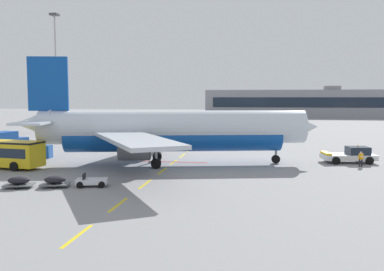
# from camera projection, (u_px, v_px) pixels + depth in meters

# --- Properties ---
(ground) EXTENTS (400.00, 400.00, 0.00)m
(ground) POSITION_uv_depth(u_px,v_px,m) (338.00, 148.00, 63.93)
(ground) COLOR gray
(apron_paint_markings) EXTENTS (8.00, 92.06, 0.01)m
(apron_paint_markings) POSITION_uv_depth(u_px,v_px,m) (193.00, 148.00, 63.79)
(apron_paint_markings) COLOR yellow
(apron_paint_markings) RESTS_ON ground
(airliner_foreground) EXTENTS (34.58, 33.81, 12.20)m
(airliner_foreground) POSITION_uv_depth(u_px,v_px,m) (169.00, 130.00, 47.53)
(airliner_foreground) COLOR silver
(airliner_foreground) RESTS_ON ground
(pushback_tug) EXTENTS (6.34, 3.85, 2.08)m
(pushback_tug) POSITION_uv_depth(u_px,v_px,m) (350.00, 155.00, 49.08)
(pushback_tug) COLOR silver
(pushback_tug) RESTS_ON ground
(catering_truck) EXTENTS (3.49, 7.29, 3.14)m
(catering_truck) POSITION_uv_depth(u_px,v_px,m) (3.00, 143.00, 55.35)
(catering_truck) COLOR black
(catering_truck) RESTS_ON ground
(baggage_train) EXTENTS (8.69, 3.61, 1.14)m
(baggage_train) POSITION_uv_depth(u_px,v_px,m) (55.00, 181.00, 35.65)
(baggage_train) COLOR silver
(baggage_train) RESTS_ON ground
(ground_crew_worker) EXTENTS (0.59, 0.50, 1.70)m
(ground_crew_worker) POSITION_uv_depth(u_px,v_px,m) (361.00, 158.00, 46.11)
(ground_crew_worker) COLOR #232328
(ground_crew_worker) RESTS_ON ground
(uld_cargo_container) EXTENTS (1.79, 1.75, 1.60)m
(uld_cargo_container) POSITION_uv_depth(u_px,v_px,m) (45.00, 152.00, 52.95)
(uld_cargo_container) COLOR #194C9E
(uld_cargo_container) RESTS_ON ground
(apron_light_mast_near) EXTENTS (1.80, 1.80, 26.86)m
(apron_light_mast_near) POSITION_uv_depth(u_px,v_px,m) (56.00, 59.00, 95.91)
(apron_light_mast_near) COLOR slate
(apron_light_mast_near) RESTS_ON ground
(terminal_satellite) EXTENTS (75.96, 18.23, 12.26)m
(terminal_satellite) POSITION_uv_depth(u_px,v_px,m) (302.00, 103.00, 166.30)
(terminal_satellite) COLOR gray
(terminal_satellite) RESTS_ON ground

